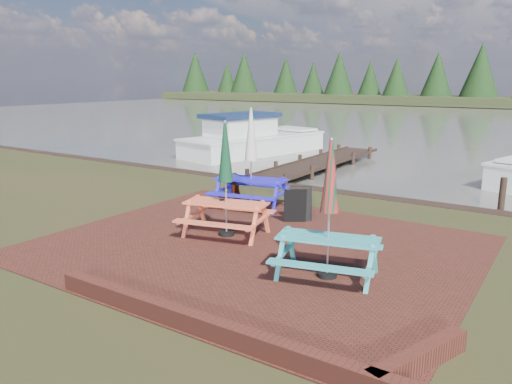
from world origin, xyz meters
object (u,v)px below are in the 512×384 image
object	(u,v)px
picnic_table_teal	(328,231)
picnic_table_red	(226,197)
person	(235,173)
jetty	(320,162)
chalkboard	(298,205)
boat_jetty	(252,141)
picnic_table_blue	(251,174)

from	to	relation	value
picnic_table_teal	picnic_table_red	distance (m)	3.20
picnic_table_teal	person	world-z (taller)	picnic_table_teal
picnic_table_red	jetty	world-z (taller)	picnic_table_red
chalkboard	boat_jetty	xyz separation A→B (m)	(-8.13, 10.05, 0.02)
picnic_table_teal	chalkboard	xyz separation A→B (m)	(-2.19, 2.88, -0.43)
picnic_table_blue	boat_jetty	xyz separation A→B (m)	(-6.33, 9.48, -0.49)
picnic_table_blue	person	distance (m)	1.08
picnic_table_red	boat_jetty	distance (m)	13.98
picnic_table_red	picnic_table_blue	bearing A→B (deg)	97.60
picnic_table_red	person	size ratio (longest dim) A/B	1.63
picnic_table_red	chalkboard	distance (m)	2.12
picnic_table_teal	picnic_table_blue	size ratio (longest dim) A/B	0.92
boat_jetty	chalkboard	bearing A→B (deg)	-38.24
picnic_table_blue	boat_jetty	bearing A→B (deg)	112.63
picnic_table_red	jetty	size ratio (longest dim) A/B	0.29
picnic_table_red	person	distance (m)	3.51
picnic_table_blue	chalkboard	distance (m)	1.96
jetty	person	distance (m)	7.07
chalkboard	boat_jetty	size ratio (longest dim) A/B	0.11
picnic_table_teal	boat_jetty	world-z (taller)	picnic_table_teal
picnic_table_red	picnic_table_blue	size ratio (longest dim) A/B	0.95
picnic_table_teal	picnic_table_blue	xyz separation A→B (m)	(-3.99, 3.44, 0.08)
picnic_table_blue	jetty	xyz separation A→B (m)	(-1.55, 7.52, -0.86)
picnic_table_red	chalkboard	size ratio (longest dim) A/B	2.93
chalkboard	jetty	bearing A→B (deg)	80.30
picnic_table_teal	jetty	world-z (taller)	picnic_table_teal
person	picnic_table_red	bearing A→B (deg)	138.45
picnic_table_red	picnic_table_blue	xyz separation A→B (m)	(-0.95, 2.45, 0.05)
jetty	chalkboard	bearing A→B (deg)	-67.46
picnic_table_red	chalkboard	bearing A→B (deg)	51.94
chalkboard	picnic_table_red	bearing A→B (deg)	-146.78
picnic_table_teal	chalkboard	distance (m)	3.64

